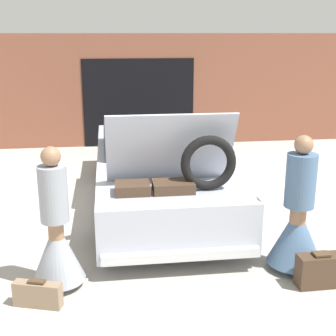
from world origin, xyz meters
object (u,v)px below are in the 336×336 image
person_left (57,238)px  suitcase_beside_right_person (320,270)px  person_right (297,223)px  suitcase_beside_left_person (38,294)px  car (157,168)px

person_left → suitcase_beside_right_person: 3.03m
suitcase_beside_right_person → person_right: bearing=104.8°
person_right → person_left: bearing=77.6°
suitcase_beside_left_person → suitcase_beside_right_person: size_ratio=1.01×
car → suitcase_beside_right_person: car is taller
car → person_right: 2.96m
person_left → car: bearing=160.2°
car → person_right: bearing=-61.3°
person_left → suitcase_beside_left_person: person_left is taller
suitcase_beside_left_person → person_left: bearing=65.6°
person_right → suitcase_beside_left_person: size_ratio=3.15×
person_left → suitcase_beside_right_person: bearing=90.9°
suitcase_beside_left_person → person_right: bearing=8.5°
person_left → suitcase_beside_left_person: bearing=-15.7°
car → person_left: size_ratio=3.20×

